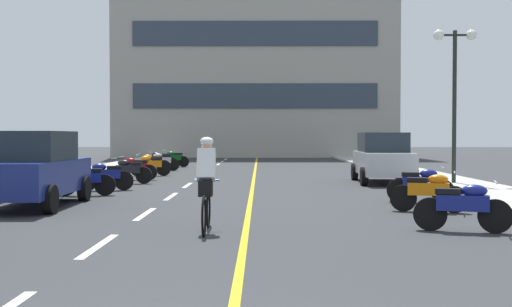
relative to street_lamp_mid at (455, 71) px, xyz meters
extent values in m
plane|color=#2D3033|center=(-7.08, 3.25, -3.89)|extent=(140.00, 140.00, 0.00)
cube|color=#A8A8A3|center=(-14.28, 6.25, -3.83)|extent=(2.40, 72.00, 0.12)
cube|color=#A8A8A3|center=(0.12, 6.25, -3.83)|extent=(2.40, 72.00, 0.12)
cube|color=silver|center=(-9.08, -11.75, -3.89)|extent=(0.14, 2.20, 0.01)
cube|color=silver|center=(-9.08, -7.75, -3.89)|extent=(0.14, 2.20, 0.01)
cube|color=silver|center=(-9.08, -3.75, -3.89)|extent=(0.14, 2.20, 0.01)
cube|color=silver|center=(-9.08, 0.25, -3.89)|extent=(0.14, 2.20, 0.01)
cube|color=silver|center=(-9.08, 4.25, -3.89)|extent=(0.14, 2.20, 0.01)
cube|color=silver|center=(-9.08, 8.25, -3.89)|extent=(0.14, 2.20, 0.01)
cube|color=silver|center=(-9.08, 12.25, -3.89)|extent=(0.14, 2.20, 0.01)
cube|color=silver|center=(-9.08, 16.25, -3.89)|extent=(0.14, 2.20, 0.01)
cube|color=silver|center=(-9.08, 20.25, -3.89)|extent=(0.14, 2.20, 0.01)
cube|color=silver|center=(-9.08, 24.25, -3.89)|extent=(0.14, 2.20, 0.01)
cube|color=silver|center=(-9.08, 28.25, -3.89)|extent=(0.14, 2.20, 0.01)
cube|color=gold|center=(-6.83, 6.25, -3.89)|extent=(0.12, 66.00, 0.01)
cube|color=#9E998E|center=(-6.98, 30.46, 4.05)|extent=(22.33, 6.42, 15.88)
cube|color=#2D3847|center=(-6.98, 27.20, 0.87)|extent=(18.76, 0.10, 1.91)
cube|color=#2D3847|center=(-6.98, 27.20, 5.64)|extent=(18.76, 0.10, 1.91)
cylinder|color=black|center=(0.00, 0.00, -1.21)|extent=(0.14, 0.14, 5.13)
cylinder|color=black|center=(0.00, 0.00, 1.21)|extent=(1.10, 0.08, 0.08)
sphere|color=white|center=(-0.55, 0.00, 1.21)|extent=(0.36, 0.36, 0.36)
sphere|color=white|center=(0.55, 0.00, 1.21)|extent=(0.36, 0.36, 0.36)
cylinder|color=black|center=(-12.88, -4.98, -3.57)|extent=(0.23, 0.64, 0.64)
cylinder|color=black|center=(-11.19, -4.97, -3.57)|extent=(0.23, 0.64, 0.64)
cylinder|color=black|center=(-11.16, -7.77, -3.57)|extent=(0.23, 0.64, 0.64)
cube|color=navy|center=(-12.02, -6.37, -3.17)|extent=(1.74, 4.21, 0.80)
cube|color=#1E2833|center=(-12.02, -6.37, -2.42)|extent=(1.58, 2.21, 0.70)
cylinder|color=black|center=(-2.93, 2.89, -3.57)|extent=(0.24, 0.65, 0.64)
cylinder|color=black|center=(-1.24, 2.83, -3.57)|extent=(0.24, 0.65, 0.64)
cylinder|color=black|center=(-3.03, 0.09, -3.57)|extent=(0.24, 0.65, 0.64)
cylinder|color=black|center=(-1.33, 0.03, -3.57)|extent=(0.24, 0.65, 0.64)
cube|color=#B7B7BC|center=(-2.13, 1.46, -3.17)|extent=(1.84, 4.25, 0.80)
cube|color=#1E2833|center=(-2.13, 1.46, -2.42)|extent=(1.63, 2.25, 0.70)
cylinder|color=black|center=(-2.45, -10.44, -3.59)|extent=(0.60, 0.27, 0.60)
cylinder|color=black|center=(-3.50, -10.13, -3.59)|extent=(0.60, 0.27, 0.60)
cube|color=navy|center=(-2.98, -10.29, -3.37)|extent=(0.94, 0.52, 0.28)
ellipsoid|color=navy|center=(-2.78, -10.34, -3.15)|extent=(0.49, 0.35, 0.22)
cube|color=black|center=(-3.22, -10.22, -3.17)|extent=(0.49, 0.35, 0.10)
cylinder|color=silver|center=(-2.45, -10.44, -2.99)|extent=(0.20, 0.58, 0.03)
cylinder|color=black|center=(-2.28, -7.53, -3.59)|extent=(0.60, 0.27, 0.60)
cylinder|color=black|center=(-3.33, -7.21, -3.59)|extent=(0.60, 0.27, 0.60)
cube|color=orange|center=(-2.80, -7.37, -3.37)|extent=(0.94, 0.53, 0.28)
ellipsoid|color=orange|center=(-2.61, -7.43, -3.15)|extent=(0.49, 0.36, 0.22)
cube|color=black|center=(-3.04, -7.30, -3.17)|extent=(0.49, 0.36, 0.10)
cylinder|color=silver|center=(-2.28, -7.53, -2.99)|extent=(0.20, 0.58, 0.03)
cylinder|color=black|center=(-1.92, -5.37, -3.59)|extent=(0.61, 0.20, 0.60)
cylinder|color=black|center=(-3.00, -5.19, -3.59)|extent=(0.61, 0.20, 0.60)
cube|color=navy|center=(-2.46, -5.28, -3.37)|extent=(0.93, 0.42, 0.28)
ellipsoid|color=navy|center=(-2.26, -5.31, -3.15)|extent=(0.47, 0.31, 0.22)
cube|color=black|center=(-2.71, -5.24, -3.17)|extent=(0.47, 0.31, 0.10)
cylinder|color=silver|center=(-1.92, -5.37, -2.99)|extent=(0.13, 0.60, 0.03)
cylinder|color=black|center=(-12.09, -3.63, -3.59)|extent=(0.61, 0.17, 0.60)
cylinder|color=black|center=(-11.00, -3.50, -3.59)|extent=(0.61, 0.17, 0.60)
cube|color=navy|center=(-11.55, -3.56, -3.37)|extent=(0.93, 0.39, 0.28)
ellipsoid|color=navy|center=(-11.74, -3.59, -3.15)|extent=(0.47, 0.29, 0.22)
cube|color=black|center=(-11.30, -3.53, -3.17)|extent=(0.47, 0.29, 0.10)
cylinder|color=silver|center=(-12.09, -3.63, -2.99)|extent=(0.10, 0.60, 0.03)
cylinder|color=black|center=(-11.91, -2.00, -3.59)|extent=(0.61, 0.23, 0.60)
cylinder|color=black|center=(-10.84, -1.76, -3.59)|extent=(0.61, 0.23, 0.60)
cube|color=navy|center=(-11.37, -1.88, -3.37)|extent=(0.94, 0.47, 0.28)
ellipsoid|color=navy|center=(-11.57, -1.93, -3.15)|extent=(0.48, 0.33, 0.22)
cube|color=black|center=(-11.13, -1.83, -3.17)|extent=(0.48, 0.33, 0.10)
cylinder|color=silver|center=(-11.91, -2.00, -2.99)|extent=(0.16, 0.59, 0.03)
cylinder|color=black|center=(-11.79, 1.08, -3.59)|extent=(0.61, 0.18, 0.60)
cylinder|color=black|center=(-10.70, 0.93, -3.59)|extent=(0.61, 0.18, 0.60)
cube|color=black|center=(-11.24, 1.01, -3.37)|extent=(0.93, 0.39, 0.28)
ellipsoid|color=black|center=(-11.44, 1.03, -3.15)|extent=(0.47, 0.30, 0.22)
cube|color=black|center=(-11.00, 0.97, -3.17)|extent=(0.47, 0.30, 0.10)
cylinder|color=silver|center=(-11.79, 1.08, -2.99)|extent=(0.11, 0.60, 0.03)
cylinder|color=black|center=(-11.94, 2.89, -3.59)|extent=(0.61, 0.15, 0.60)
cylinder|color=black|center=(-10.84, 2.79, -3.59)|extent=(0.61, 0.15, 0.60)
cube|color=maroon|center=(-11.39, 2.84, -3.37)|extent=(0.92, 0.35, 0.28)
ellipsoid|color=maroon|center=(-11.59, 2.86, -3.15)|extent=(0.46, 0.28, 0.22)
cube|color=black|center=(-11.14, 2.82, -3.17)|extent=(0.46, 0.28, 0.10)
cylinder|color=silver|center=(-11.94, 2.89, -2.99)|extent=(0.08, 0.60, 0.03)
cylinder|color=black|center=(-11.72, 5.03, -3.59)|extent=(0.60, 0.30, 0.60)
cylinder|color=black|center=(-10.69, 5.40, -3.59)|extent=(0.60, 0.30, 0.60)
cube|color=orange|center=(-11.20, 5.21, -3.37)|extent=(0.94, 0.57, 0.28)
ellipsoid|color=orange|center=(-11.39, 5.15, -3.15)|extent=(0.50, 0.37, 0.22)
cube|color=black|center=(-10.97, 5.30, -3.17)|extent=(0.50, 0.37, 0.10)
cylinder|color=silver|center=(-11.72, 5.03, -2.99)|extent=(0.23, 0.58, 0.03)
cylinder|color=black|center=(-12.04, 7.11, -3.59)|extent=(0.61, 0.16, 0.60)
cylinder|color=black|center=(-10.94, 7.23, -3.59)|extent=(0.61, 0.16, 0.60)
cube|color=orange|center=(-11.49, 7.17, -3.37)|extent=(0.92, 0.37, 0.28)
ellipsoid|color=orange|center=(-11.69, 7.15, -3.15)|extent=(0.46, 0.28, 0.22)
cube|color=black|center=(-11.24, 7.20, -3.17)|extent=(0.46, 0.28, 0.10)
cylinder|color=silver|center=(-12.04, 7.11, -2.99)|extent=(0.09, 0.60, 0.03)
cylinder|color=black|center=(-11.90, 9.21, -3.59)|extent=(0.61, 0.15, 0.60)
cylinder|color=black|center=(-10.81, 9.30, -3.59)|extent=(0.61, 0.15, 0.60)
cube|color=#B2B2B7|center=(-11.35, 9.26, -3.37)|extent=(0.92, 0.35, 0.28)
ellipsoid|color=#B2B2B7|center=(-11.55, 9.24, -3.15)|extent=(0.46, 0.28, 0.22)
cube|color=black|center=(-11.10, 9.28, -3.17)|extent=(0.46, 0.28, 0.10)
cylinder|color=silver|center=(-11.90, 9.21, -2.99)|extent=(0.08, 0.60, 0.03)
cylinder|color=black|center=(-12.32, 11.25, -3.59)|extent=(0.61, 0.20, 0.60)
cylinder|color=black|center=(-11.24, 11.44, -3.59)|extent=(0.61, 0.20, 0.60)
cube|color=black|center=(-11.78, 11.34, -3.37)|extent=(0.94, 0.43, 0.28)
ellipsoid|color=black|center=(-11.97, 11.31, -3.15)|extent=(0.48, 0.31, 0.22)
cube|color=black|center=(-11.53, 11.39, -3.17)|extent=(0.48, 0.31, 0.10)
cylinder|color=silver|center=(-12.32, 11.25, -2.99)|extent=(0.13, 0.60, 0.03)
cylinder|color=black|center=(-11.82, 13.06, -3.59)|extent=(0.61, 0.21, 0.60)
cylinder|color=black|center=(-10.74, 12.87, -3.59)|extent=(0.61, 0.21, 0.60)
cube|color=#0C4C19|center=(-11.28, 12.97, -3.37)|extent=(0.94, 0.44, 0.28)
ellipsoid|color=#0C4C19|center=(-11.48, 13.00, -3.15)|extent=(0.48, 0.31, 0.22)
cube|color=black|center=(-11.04, 12.92, -3.17)|extent=(0.48, 0.31, 0.10)
cylinder|color=silver|center=(-11.82, 13.06, -2.99)|extent=(0.14, 0.60, 0.03)
torus|color=black|center=(-7.53, -9.76, -3.55)|extent=(0.05, 0.72, 0.72)
torus|color=black|center=(-7.52, -10.81, -3.55)|extent=(0.05, 0.72, 0.72)
cylinder|color=blue|center=(-7.53, -10.31, -3.25)|extent=(0.05, 0.95, 0.04)
cube|color=black|center=(-7.53, -10.46, -3.03)|extent=(0.10, 0.20, 0.06)
cylinder|color=blue|center=(-7.53, -9.86, -3.00)|extent=(0.42, 0.03, 0.03)
cube|color=black|center=(-7.53, -10.41, -3.10)|extent=(0.24, 0.36, 0.28)
cube|color=white|center=(-7.53, -10.26, -2.70)|extent=(0.32, 0.46, 0.61)
sphere|color=tan|center=(-7.53, -10.13, -2.35)|extent=(0.20, 0.20, 0.20)
ellipsoid|color=white|center=(-7.53, -10.13, -2.28)|extent=(0.24, 0.26, 0.16)
camera|label=1|loc=(-6.56, -21.54, -2.18)|focal=44.58mm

